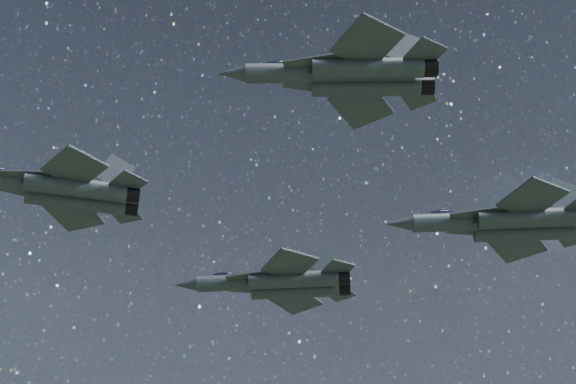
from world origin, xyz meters
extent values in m
cylinder|color=#30383D|center=(-18.45, -2.98, 143.07)|extent=(7.57, 2.04, 1.58)
cube|color=#30383D|center=(-13.19, -2.65, 143.02)|extent=(8.38, 2.03, 1.32)
cylinder|color=#30383D|center=(-12.73, -3.64, 142.56)|extent=(8.59, 2.10, 1.58)
cylinder|color=#30383D|center=(-12.85, -1.62, 142.56)|extent=(8.59, 2.10, 1.58)
cylinder|color=black|center=(-8.08, -3.35, 142.56)|extent=(1.40, 1.54, 1.46)
cylinder|color=black|center=(-8.20, -1.33, 142.56)|extent=(1.40, 1.54, 1.46)
cube|color=#30383D|center=(-16.54, -4.23, 142.95)|extent=(5.36, 1.79, 0.12)
cube|color=#30383D|center=(-16.71, -1.50, 142.95)|extent=(5.38, 2.40, 0.12)
cube|color=#30383D|center=(-12.78, -6.08, 142.77)|extent=(5.66, 5.78, 0.20)
cube|color=#30383D|center=(-13.20, 0.79, 142.77)|extent=(5.46, 5.66, 0.20)
cube|color=#30383D|center=(-8.40, -4.69, 142.77)|extent=(3.34, 3.40, 0.15)
cube|color=#30383D|center=(-8.69, -0.04, 142.77)|extent=(3.21, 3.30, 0.15)
cube|color=#30383D|center=(-9.78, -3.71, 144.49)|extent=(3.52, 0.51, 3.60)
cube|color=#30383D|center=(-9.94, -1.18, 144.49)|extent=(3.50, 0.66, 3.60)
cylinder|color=#30383D|center=(2.77, 15.90, 145.85)|extent=(8.65, 3.72, 1.78)
cone|color=#30383D|center=(-2.57, 17.19, 145.85)|extent=(3.05, 2.20, 1.60)
ellipsoid|color=black|center=(1.43, 16.22, 146.71)|extent=(2.93, 1.81, 0.88)
cube|color=#30383D|center=(8.55, 14.50, 145.79)|extent=(9.52, 3.87, 1.49)
cylinder|color=#30383D|center=(8.73, 13.28, 145.28)|extent=(9.76, 3.99, 1.78)
cylinder|color=#30383D|center=(9.27, 15.51, 145.28)|extent=(9.76, 3.99, 1.78)
cylinder|color=black|center=(13.84, 12.05, 145.28)|extent=(1.83, 1.95, 1.65)
cylinder|color=black|center=(14.38, 14.27, 145.28)|extent=(1.83, 1.95, 1.65)
cube|color=#30383D|center=(4.41, 13.91, 145.71)|extent=(5.93, 3.62, 0.14)
cube|color=#30383D|center=(5.13, 16.92, 145.71)|extent=(6.00, 1.53, 0.14)
cube|color=#30383D|center=(7.86, 10.67, 145.51)|extent=(5.68, 6.04, 0.23)
cube|color=#30383D|center=(9.69, 18.23, 145.51)|extent=(6.56, 6.55, 0.23)
cube|color=#30383D|center=(13.05, 10.71, 145.51)|extent=(3.33, 3.49, 0.17)
cube|color=#30383D|center=(14.29, 15.82, 145.51)|extent=(3.88, 3.89, 0.17)
cube|color=#30383D|center=(11.89, 12.23, 147.45)|extent=(3.83, 1.42, 4.07)
cube|color=#30383D|center=(12.56, 15.01, 147.45)|extent=(3.97, 0.80, 4.07)
cylinder|color=#30383D|center=(3.30, -19.73, 142.68)|extent=(7.00, 2.57, 1.45)
cone|color=#30383D|center=(-1.09, -18.99, 142.68)|extent=(2.41, 1.65, 1.30)
ellipsoid|color=black|center=(2.20, -19.54, 143.38)|extent=(2.34, 1.33, 0.71)
cube|color=#30383D|center=(8.05, -20.53, 142.64)|extent=(7.72, 2.64, 1.20)
cylinder|color=#30383D|center=(8.26, -21.50, 142.22)|extent=(7.91, 2.72, 1.45)
cylinder|color=#30383D|center=(8.57, -19.68, 142.22)|extent=(7.91, 2.72, 1.45)
cylinder|color=black|center=(12.46, -22.21, 142.22)|extent=(1.41, 1.52, 1.33)
cylinder|color=black|center=(12.77, -20.39, 142.22)|extent=(1.41, 1.52, 1.33)
cube|color=#30383D|center=(4.73, -21.24, 142.57)|extent=(4.87, 2.65, 0.11)
cube|color=#30383D|center=(5.15, -18.77, 142.57)|extent=(4.84, 1.14, 0.11)
cube|color=#30383D|center=(7.71, -23.67, 142.41)|extent=(4.77, 5.03, 0.19)
cube|color=#30383D|center=(8.75, -17.45, 142.41)|extent=(5.28, 5.32, 0.19)
cube|color=#30383D|center=(11.89, -23.34, 142.41)|extent=(2.80, 2.91, 0.14)
cube|color=#30383D|center=(12.60, -19.14, 142.41)|extent=(3.12, 3.14, 0.14)
cube|color=#30383D|center=(10.87, -22.18, 143.98)|extent=(3.16, 0.94, 3.30)
cube|color=#30383D|center=(11.25, -19.90, 143.98)|extent=(3.23, 0.55, 3.30)
cylinder|color=#30383D|center=(21.41, -2.55, 143.38)|extent=(8.41, 3.44, 1.73)
cone|color=#30383D|center=(16.19, -1.42, 143.38)|extent=(2.94, 2.09, 1.56)
ellipsoid|color=black|center=(20.10, -2.27, 144.21)|extent=(2.83, 1.70, 0.86)
cube|color=#30383D|center=(27.06, -3.78, 143.32)|extent=(9.26, 3.57, 1.45)
cylinder|color=#30383D|center=(27.25, -4.96, 142.82)|extent=(9.50, 3.68, 1.73)
cylinder|color=#30383D|center=(27.73, -2.79, 142.82)|extent=(9.50, 3.68, 1.73)
cube|color=#30383D|center=(23.04, -4.45, 143.24)|extent=(5.80, 3.41, 0.13)
cube|color=#30383D|center=(23.68, -1.51, 143.24)|extent=(5.81, 1.35, 0.13)
cube|color=#30383D|center=(26.47, -7.52, 143.04)|extent=(5.59, 5.93, 0.22)
cube|color=#30383D|center=(28.08, -0.13, 143.04)|extent=(6.36, 6.37, 0.22)
cube|color=#30383D|center=(32.60, -2.37, 143.04)|extent=(3.76, 3.78, 0.17)
cube|color=#30383D|center=(30.35, -5.92, 144.93)|extent=(3.75, 1.30, 3.96)
cube|color=#30383D|center=(30.94, -3.20, 144.93)|extent=(3.86, 0.70, 3.96)
camera|label=1|loc=(-3.50, -60.03, 101.83)|focal=50.00mm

